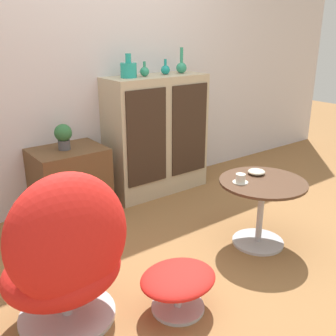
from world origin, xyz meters
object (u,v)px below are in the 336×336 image
at_px(sideboard, 156,135).
at_px(egg_chair, 66,256).
at_px(coffee_table, 261,201).
at_px(vase_inner_right, 165,69).
at_px(vase_leftmost, 129,69).
at_px(potted_plant, 63,135).
at_px(vase_inner_left, 145,71).
at_px(tv_console, 70,183).
at_px(ottoman, 178,282).
at_px(bowl, 256,172).
at_px(teacup, 240,179).
at_px(vase_rightmost, 181,66).

relative_size(sideboard, egg_chair, 1.24).
relative_size(coffee_table, vase_inner_right, 4.48).
xyz_separation_m(vase_leftmost, potted_plant, (-0.63, -0.03, -0.46)).
height_order(vase_inner_left, vase_inner_right, vase_inner_right).
relative_size(tv_console, vase_inner_right, 4.30).
bearing_deg(sideboard, potted_plant, -178.34).
bearing_deg(coffee_table, potted_plant, 126.06).
xyz_separation_m(ottoman, vase_inner_right, (1.02, 1.47, 0.95)).
xyz_separation_m(vase_inner_left, bowl, (0.18, -1.15, -0.62)).
bearing_deg(sideboard, ottoman, -121.85).
height_order(vase_inner_right, teacup, vase_inner_right).
xyz_separation_m(coffee_table, potted_plant, (-0.90, 1.24, 0.36)).
xyz_separation_m(sideboard, tv_console, (-0.88, -0.03, -0.25)).
height_order(ottoman, bowl, bowl).
relative_size(vase_leftmost, vase_inner_right, 1.47).
relative_size(vase_inner_left, vase_inner_right, 0.93).
bearing_deg(vase_leftmost, coffee_table, -77.92).
xyz_separation_m(teacup, bowl, (0.21, 0.04, -0.01)).
height_order(coffee_table, vase_leftmost, vase_leftmost).
xyz_separation_m(tv_console, vase_leftmost, (0.61, 0.03, 0.86)).
distance_m(egg_chair, vase_rightmost, 2.22).
xyz_separation_m(tv_console, ottoman, (-0.02, -1.44, -0.11)).
xyz_separation_m(egg_chair, vase_inner_right, (1.53, 1.21, 0.72)).
height_order(sideboard, vase_rightmost, vase_rightmost).
bearing_deg(ottoman, potted_plant, 89.83).
bearing_deg(coffee_table, vase_inner_left, 95.00).
bearing_deg(bowl, coffee_table, -119.22).
distance_m(tv_console, egg_chair, 1.30).
distance_m(sideboard, vase_inner_right, 0.59).
bearing_deg(ottoman, teacup, 19.95).
bearing_deg(coffee_table, sideboard, 89.79).
xyz_separation_m(ottoman, vase_leftmost, (0.63, 1.47, 0.97)).
relative_size(coffee_table, vase_inner_left, 4.82).
bearing_deg(tv_console, ottoman, -90.98).
xyz_separation_m(egg_chair, vase_rightmost, (1.71, 1.21, 0.74)).
distance_m(tv_console, ottoman, 1.44).
height_order(vase_inner_left, vase_rightmost, vase_rightmost).
height_order(coffee_table, teacup, teacup).
bearing_deg(vase_inner_right, tv_console, -178.23).
bearing_deg(bowl, potted_plant, 130.82).
bearing_deg(vase_rightmost, coffee_table, -103.17).
relative_size(sideboard, potted_plant, 5.33).
relative_size(ottoman, vase_inner_left, 3.48).
bearing_deg(tv_console, vase_leftmost, 2.89).
bearing_deg(vase_inner_left, tv_console, -177.71).
bearing_deg(vase_inner_left, egg_chair, -137.13).
bearing_deg(ottoman, egg_chair, 153.59).
bearing_deg(vase_leftmost, tv_console, -177.11).
bearing_deg(vase_rightmost, teacup, -110.42).
bearing_deg(vase_leftmost, teacup, -84.09).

